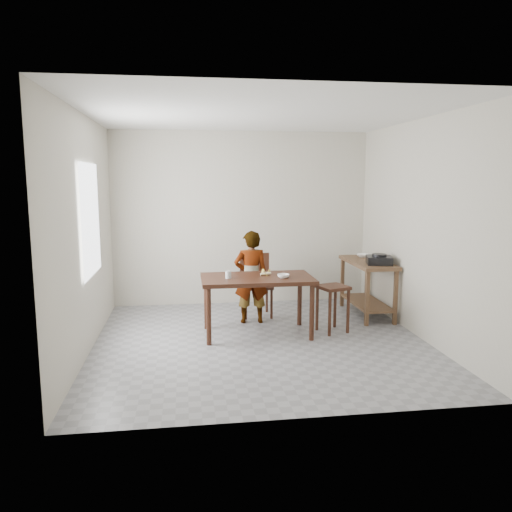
{
  "coord_description": "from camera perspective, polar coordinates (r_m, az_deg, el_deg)",
  "views": [
    {
      "loc": [
        -0.88,
        -5.8,
        1.97
      ],
      "look_at": [
        0.0,
        0.4,
        1.0
      ],
      "focal_mm": 35.0,
      "sensor_mm": 36.0,
      "label": 1
    }
  ],
  "objects": [
    {
      "name": "glass_tumbler",
      "position": [
        6.19,
        -3.19,
        -2.14
      ],
      "size": [
        0.1,
        0.1,
        0.09
      ],
      "primitive_type": "cylinder",
      "rotation": [
        0.0,
        0.0,
        -0.42
      ],
      "color": "silver",
      "rests_on": "dining_table"
    },
    {
      "name": "dining_table",
      "position": [
        6.36,
        0.13,
        -5.71
      ],
      "size": [
        1.4,
        0.8,
        0.75
      ],
      "primitive_type": null,
      "color": "#361B10",
      "rests_on": "floor"
    },
    {
      "name": "window_pane",
      "position": [
        6.11,
        -18.37,
        3.95
      ],
      "size": [
        0.02,
        1.1,
        1.3
      ],
      "primitive_type": "cube",
      "color": "white",
      "rests_on": "wall_left"
    },
    {
      "name": "stool",
      "position": [
        6.57,
        8.74,
        -5.97
      ],
      "size": [
        0.44,
        0.44,
        0.61
      ],
      "primitive_type": null,
      "rotation": [
        0.0,
        0.0,
        0.32
      ],
      "color": "#361B10",
      "rests_on": "floor"
    },
    {
      "name": "gas_burner",
      "position": [
        7.11,
        13.89,
        -0.47
      ],
      "size": [
        0.41,
        0.41,
        0.11
      ],
      "primitive_type": "cube",
      "rotation": [
        0.0,
        0.0,
        -0.25
      ],
      "color": "black",
      "rests_on": "prep_counter"
    },
    {
      "name": "serving_bowl",
      "position": [
        7.7,
        12.11,
        0.05
      ],
      "size": [
        0.25,
        0.25,
        0.05
      ],
      "primitive_type": "imported",
      "rotation": [
        0.0,
        0.0,
        -0.39
      ],
      "color": "white",
      "rests_on": "prep_counter"
    },
    {
      "name": "prep_counter",
      "position": [
        7.45,
        12.58,
        -3.58
      ],
      "size": [
        0.5,
        1.2,
        0.8
      ],
      "primitive_type": null,
      "color": "brown",
      "rests_on": "floor"
    },
    {
      "name": "wall_back",
      "position": [
        7.89,
        -1.66,
        4.3
      ],
      "size": [
        4.0,
        0.04,
        2.7
      ],
      "primitive_type": "cube",
      "color": "beige",
      "rests_on": "ground"
    },
    {
      "name": "wall_right",
      "position": [
        6.51,
        18.43,
        2.89
      ],
      "size": [
        0.04,
        4.0,
        2.7
      ],
      "primitive_type": "cube",
      "color": "beige",
      "rests_on": "ground"
    },
    {
      "name": "floor",
      "position": [
        6.19,
        0.53,
        -9.94
      ],
      "size": [
        4.0,
        4.0,
        0.04
      ],
      "primitive_type": "cube",
      "color": "gray",
      "rests_on": "ground"
    },
    {
      "name": "small_bowl",
      "position": [
        6.22,
        3.14,
        -2.3
      ],
      "size": [
        0.18,
        0.18,
        0.05
      ],
      "primitive_type": "imported",
      "rotation": [
        0.0,
        0.0,
        -0.19
      ],
      "color": "white",
      "rests_on": "dining_table"
    },
    {
      "name": "ceiling",
      "position": [
        5.91,
        0.57,
        16.1
      ],
      "size": [
        4.0,
        4.0,
        0.04
      ],
      "primitive_type": "cube",
      "color": "white",
      "rests_on": "wall_back"
    },
    {
      "name": "wall_front",
      "position": [
        3.93,
        4.99,
        -0.3
      ],
      "size": [
        4.0,
        0.04,
        2.7
      ],
      "primitive_type": "cube",
      "color": "beige",
      "rests_on": "ground"
    },
    {
      "name": "banana",
      "position": [
        6.36,
        1.11,
        -1.99
      ],
      "size": [
        0.16,
        0.12,
        0.06
      ],
      "primitive_type": null,
      "rotation": [
        0.0,
        0.0,
        0.07
      ],
      "color": "yellow",
      "rests_on": "dining_table"
    },
    {
      "name": "wall_left",
      "position": [
        5.94,
        -19.11,
        2.33
      ],
      "size": [
        0.04,
        4.0,
        2.7
      ],
      "primitive_type": "cube",
      "color": "beige",
      "rests_on": "ground"
    },
    {
      "name": "child",
      "position": [
        6.84,
        -0.58,
        -2.42
      ],
      "size": [
        0.47,
        0.32,
        1.28
      ],
      "primitive_type": "imported",
      "rotation": [
        0.0,
        0.0,
        3.12
      ],
      "color": "white",
      "rests_on": "floor"
    },
    {
      "name": "dining_chair",
      "position": [
        7.2,
        0.06,
        -3.41
      ],
      "size": [
        0.44,
        0.44,
        0.89
      ],
      "primitive_type": null,
      "rotation": [
        0.0,
        0.0,
        0.02
      ],
      "color": "#361B10",
      "rests_on": "floor"
    }
  ]
}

